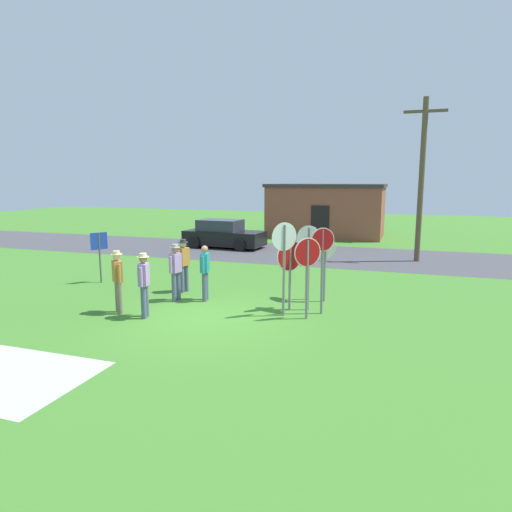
# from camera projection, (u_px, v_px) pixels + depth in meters

# --- Properties ---
(ground_plane) EXTENTS (80.00, 80.00, 0.00)m
(ground_plane) POSITION_uv_depth(u_px,v_px,m) (206.00, 318.00, 11.98)
(ground_plane) COLOR #3D7528
(street_asphalt) EXTENTS (60.00, 6.40, 0.01)m
(street_asphalt) POSITION_uv_depth(u_px,v_px,m) (301.00, 254.00, 22.33)
(street_asphalt) COLOR #424247
(street_asphalt) RESTS_ON ground
(concrete_path) EXTENTS (3.20, 2.40, 0.01)m
(concrete_path) POSITION_uv_depth(u_px,v_px,m) (5.00, 376.00, 8.44)
(concrete_path) COLOR #ADAAA3
(concrete_path) RESTS_ON ground
(building_background) EXTENTS (7.34, 4.34, 3.37)m
(building_background) POSITION_uv_depth(u_px,v_px,m) (326.00, 210.00, 29.23)
(building_background) COLOR brown
(building_background) RESTS_ON ground
(utility_pole) EXTENTS (1.80, 0.24, 7.14)m
(utility_pole) POSITION_uv_depth(u_px,v_px,m) (422.00, 177.00, 19.75)
(utility_pole) COLOR brown
(utility_pole) RESTS_ON ground
(parked_car_on_street) EXTENTS (4.40, 2.22, 1.51)m
(parked_car_on_street) POSITION_uv_depth(u_px,v_px,m) (223.00, 235.00, 24.38)
(parked_car_on_street) COLOR black
(parked_car_on_street) RESTS_ON ground
(stop_sign_nearest) EXTENTS (0.56, 0.71, 1.99)m
(stop_sign_nearest) POSITION_uv_depth(u_px,v_px,m) (290.00, 262.00, 12.56)
(stop_sign_nearest) COLOR slate
(stop_sign_nearest) RESTS_ON ground
(stop_sign_low_front) EXTENTS (0.57, 0.33, 2.37)m
(stop_sign_low_front) POSITION_uv_depth(u_px,v_px,m) (322.00, 257.00, 12.12)
(stop_sign_low_front) COLOR slate
(stop_sign_low_front) RESTS_ON ground
(stop_sign_far_back) EXTENTS (0.81, 0.42, 2.40)m
(stop_sign_far_back) POSITION_uv_depth(u_px,v_px,m) (309.00, 252.00, 12.47)
(stop_sign_far_back) COLOR slate
(stop_sign_far_back) RESTS_ON ground
(stop_sign_rear_right) EXTENTS (0.64, 0.09, 1.97)m
(stop_sign_rear_right) POSITION_uv_depth(u_px,v_px,m) (325.00, 258.00, 13.40)
(stop_sign_rear_right) COLOR slate
(stop_sign_rear_right) RESTS_ON ground
(stop_sign_tallest) EXTENTS (0.58, 0.53, 2.17)m
(stop_sign_tallest) POSITION_uv_depth(u_px,v_px,m) (307.00, 264.00, 11.67)
(stop_sign_tallest) COLOR slate
(stop_sign_tallest) RESTS_ON ground
(stop_sign_leaning_left) EXTENTS (0.53, 0.57, 2.53)m
(stop_sign_leaning_left) POSITION_uv_depth(u_px,v_px,m) (284.00, 253.00, 11.90)
(stop_sign_leaning_left) COLOR slate
(stop_sign_leaning_left) RESTS_ON ground
(stop_sign_rear_left) EXTENTS (0.55, 0.56, 1.91)m
(stop_sign_rear_left) POSITION_uv_depth(u_px,v_px,m) (307.00, 258.00, 13.63)
(stop_sign_rear_left) COLOR slate
(stop_sign_rear_left) RESTS_ON ground
(person_on_left) EXTENTS (0.31, 0.55, 1.74)m
(person_on_left) POSITION_uv_depth(u_px,v_px,m) (144.00, 281.00, 11.88)
(person_on_left) COLOR #4C5670
(person_on_left) RESTS_ON ground
(person_with_sunhat) EXTENTS (0.29, 0.56, 1.69)m
(person_with_sunhat) POSITION_uv_depth(u_px,v_px,m) (205.00, 270.00, 13.58)
(person_with_sunhat) COLOR #4C5670
(person_with_sunhat) RESTS_ON ground
(person_in_teal) EXTENTS (0.32, 0.56, 1.74)m
(person_in_teal) POSITION_uv_depth(u_px,v_px,m) (184.00, 262.00, 14.62)
(person_in_teal) COLOR #4C5670
(person_in_teal) RESTS_ON ground
(person_holding_notes) EXTENTS (0.44, 0.42, 1.74)m
(person_holding_notes) POSITION_uv_depth(u_px,v_px,m) (118.00, 278.00, 12.28)
(person_holding_notes) COLOR #7A6B56
(person_holding_notes) RESTS_ON ground
(person_in_dark_shirt) EXTENTS (0.31, 0.57, 1.74)m
(person_in_dark_shirt) POSITION_uv_depth(u_px,v_px,m) (176.00, 269.00, 13.53)
(person_in_dark_shirt) COLOR #4C5670
(person_in_dark_shirt) RESTS_ON ground
(info_panel_leftmost) EXTENTS (0.33, 0.52, 1.80)m
(info_panel_leftmost) POSITION_uv_depth(u_px,v_px,m) (99.00, 248.00, 15.90)
(info_panel_leftmost) COLOR #4C4C51
(info_panel_leftmost) RESTS_ON ground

